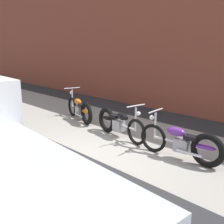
{
  "coord_description": "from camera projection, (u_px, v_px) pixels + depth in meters",
  "views": [
    {
      "loc": [
        4.57,
        -3.63,
        2.45
      ],
      "look_at": [
        -0.43,
        1.22,
        0.75
      ],
      "focal_mm": 43.55,
      "sensor_mm": 36.0,
      "label": 1
    }
  ],
  "objects": [
    {
      "name": "ground_plane",
      "position": [
        87.0,
        156.0,
        6.22
      ],
      "size": [
        80.0,
        80.0,
        0.0
      ],
      "primitive_type": "plane",
      "color": "#2D2D30"
    },
    {
      "name": "sidewalk_slab",
      "position": [
        137.0,
        138.0,
        7.4
      ],
      "size": [
        36.0,
        3.5,
        0.01
      ],
      "primitive_type": "cube",
      "color": "#9E998E",
      "rests_on": "ground"
    },
    {
      "name": "brick_building_wall",
      "position": [
        207.0,
        23.0,
        8.98
      ],
      "size": [
        36.0,
        0.5,
        6.38
      ],
      "primitive_type": "cube",
      "color": "brown",
      "rests_on": "ground"
    },
    {
      "name": "motorcycle_orange",
      "position": [
        81.0,
        109.0,
        9.01
      ],
      "size": [
        1.96,
        0.79,
        1.03
      ],
      "rotation": [
        0.0,
        0.0,
        2.86
      ],
      "color": "black",
      "rests_on": "ground"
    },
    {
      "name": "motorcycle_black",
      "position": [
        117.0,
        123.0,
        7.46
      ],
      "size": [
        2.0,
        0.64,
        1.03
      ],
      "rotation": [
        0.0,
        0.0,
        -0.14
      ],
      "color": "black",
      "rests_on": "ground"
    },
    {
      "name": "motorcycle_purple",
      "position": [
        185.0,
        144.0,
        5.86
      ],
      "size": [
        2.01,
        0.58,
        1.03
      ],
      "rotation": [
        0.0,
        0.0,
        3.23
      ],
      "color": "black",
      "rests_on": "ground"
    }
  ]
}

